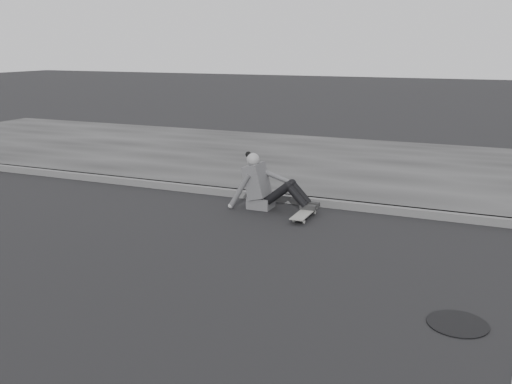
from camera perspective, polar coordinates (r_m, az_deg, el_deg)
ground at (r=6.75m, az=0.40°, el=-6.95°), size 80.00×80.00×0.00m
curb at (r=9.05m, az=6.69°, el=-1.04°), size 24.00×0.16×0.12m
sidewalk at (r=11.90m, az=10.82°, el=2.57°), size 24.00×6.00×0.12m
manhole at (r=5.64m, az=19.51°, el=-12.31°), size 0.55×0.55×0.01m
skateboard at (r=8.40m, az=4.88°, el=-2.14°), size 0.20×0.78×0.09m
seated_woman at (r=8.79m, az=0.87°, el=0.62°), size 1.38×0.46×0.88m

